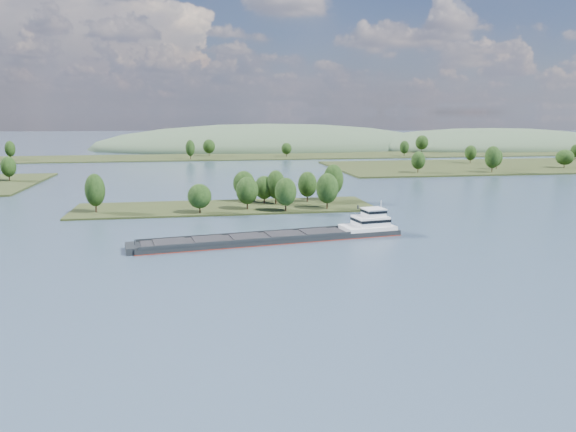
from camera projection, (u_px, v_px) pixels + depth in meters
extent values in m
plane|color=#334458|center=(240.00, 250.00, 132.19)|extent=(1800.00, 1800.00, 0.00)
cube|color=black|center=(225.00, 208.00, 190.34)|extent=(100.00, 30.00, 1.20)
cylinder|color=black|center=(286.00, 206.00, 180.93)|extent=(0.50, 0.50, 3.57)
ellipsoid|color=black|center=(286.00, 192.00, 180.11)|extent=(7.13, 7.13, 9.17)
cylinder|color=black|center=(244.00, 196.00, 201.81)|extent=(0.50, 0.50, 3.56)
ellipsoid|color=black|center=(244.00, 183.00, 200.99)|extent=(7.79, 7.79, 9.16)
cylinder|color=black|center=(247.00, 204.00, 184.41)|extent=(0.50, 0.50, 3.52)
ellipsoid|color=black|center=(247.00, 190.00, 183.60)|extent=(7.41, 7.41, 9.04)
cylinder|color=black|center=(264.00, 199.00, 196.00)|extent=(0.50, 0.50, 3.19)
ellipsoid|color=black|center=(264.00, 187.00, 195.26)|extent=(6.90, 6.90, 8.21)
cylinder|color=black|center=(200.00, 208.00, 177.65)|extent=(0.50, 0.50, 3.05)
ellipsoid|color=black|center=(199.00, 196.00, 176.95)|extent=(7.56, 7.56, 7.84)
cylinder|color=black|center=(96.00, 206.00, 178.47)|extent=(0.50, 0.50, 4.08)
ellipsoid|color=black|center=(95.00, 190.00, 177.53)|extent=(6.39, 6.39, 10.49)
cylinder|color=black|center=(276.00, 199.00, 194.58)|extent=(0.50, 0.50, 3.89)
ellipsoid|color=black|center=(276.00, 184.00, 193.68)|extent=(6.53, 6.53, 10.00)
cylinder|color=black|center=(333.00, 195.00, 202.91)|extent=(0.50, 0.50, 4.29)
ellipsoid|color=black|center=(333.00, 180.00, 201.92)|extent=(7.37, 7.37, 11.02)
cylinder|color=black|center=(327.00, 203.00, 185.00)|extent=(0.50, 0.50, 3.89)
ellipsoid|color=black|center=(327.00, 188.00, 184.10)|extent=(7.46, 7.46, 9.99)
cylinder|color=black|center=(307.00, 197.00, 199.92)|extent=(0.50, 0.50, 3.54)
ellipsoid|color=black|center=(307.00, 184.00, 199.10)|extent=(6.91, 6.91, 9.10)
cylinder|color=black|center=(9.00, 177.00, 259.70)|extent=(0.50, 0.50, 3.69)
ellipsoid|color=black|center=(8.00, 167.00, 258.85)|extent=(6.80, 6.80, 9.49)
cylinder|color=black|center=(418.00, 169.00, 294.50)|extent=(0.50, 0.50, 3.66)
ellipsoid|color=black|center=(418.00, 160.00, 293.65)|extent=(7.45, 7.45, 9.42)
cylinder|color=black|center=(564.00, 165.00, 320.09)|extent=(0.50, 0.50, 3.42)
ellipsoid|color=black|center=(565.00, 157.00, 319.29)|extent=(10.05, 10.05, 8.80)
cylinder|color=black|center=(492.00, 168.00, 295.99)|extent=(0.50, 0.50, 4.55)
ellipsoid|color=black|center=(493.00, 157.00, 294.94)|extent=(8.30, 8.30, 11.69)
cylinder|color=black|center=(496.00, 166.00, 312.65)|extent=(0.50, 0.50, 3.65)
ellipsoid|color=black|center=(497.00, 158.00, 311.80)|extent=(6.22, 6.22, 9.38)
cylinder|color=black|center=(470.00, 160.00, 349.34)|extent=(0.50, 0.50, 3.65)
ellipsoid|color=black|center=(471.00, 153.00, 348.50)|extent=(7.29, 7.29, 9.40)
cylinder|color=black|center=(575.00, 157.00, 375.55)|extent=(0.50, 0.50, 3.35)
ellipsoid|color=black|center=(576.00, 151.00, 374.78)|extent=(6.51, 6.51, 8.61)
cube|color=black|center=(207.00, 158.00, 403.55)|extent=(900.00, 60.00, 1.20)
cylinder|color=black|center=(404.00, 154.00, 408.55)|extent=(0.50, 0.50, 3.69)
ellipsoid|color=black|center=(404.00, 147.00, 407.70)|extent=(6.81, 6.81, 9.48)
cylinder|color=black|center=(209.00, 153.00, 409.03)|extent=(0.50, 0.50, 3.99)
ellipsoid|color=black|center=(209.00, 146.00, 408.10)|extent=(8.95, 8.95, 10.26)
cylinder|color=black|center=(422.00, 150.00, 445.41)|extent=(0.50, 0.50, 4.46)
ellipsoid|color=black|center=(422.00, 142.00, 444.38)|extent=(10.25, 10.25, 11.46)
cylinder|color=black|center=(11.00, 157.00, 376.60)|extent=(0.50, 0.50, 4.16)
ellipsoid|color=black|center=(10.00, 149.00, 375.64)|extent=(6.72, 6.72, 10.71)
cylinder|color=black|center=(286.00, 154.00, 404.31)|extent=(0.50, 0.50, 3.25)
ellipsoid|color=black|center=(286.00, 149.00, 403.55)|extent=(7.55, 7.55, 8.37)
cylinder|color=black|center=(190.00, 156.00, 381.55)|extent=(0.50, 0.50, 4.29)
ellipsoid|color=black|center=(190.00, 148.00, 380.55)|extent=(6.25, 6.25, 11.03)
ellipsoid|color=#374B34|center=(490.00, 148.00, 514.56)|extent=(260.00, 140.00, 36.00)
ellipsoid|color=#374B34|center=(270.00, 148.00, 510.43)|extent=(320.00, 160.00, 44.00)
cube|color=black|center=(273.00, 240.00, 141.46)|extent=(68.68, 18.88, 1.88)
cube|color=maroon|center=(273.00, 241.00, 141.53)|extent=(68.88, 19.08, 0.21)
cube|color=black|center=(242.00, 233.00, 143.01)|extent=(52.27, 8.44, 0.68)
cube|color=black|center=(251.00, 240.00, 135.22)|extent=(52.27, 8.44, 0.68)
cube|color=black|center=(247.00, 237.00, 139.14)|extent=(51.71, 15.42, 0.26)
cube|color=black|center=(170.00, 242.00, 133.23)|extent=(8.65, 8.08, 0.30)
cube|color=black|center=(209.00, 239.00, 136.16)|extent=(8.65, 8.08, 0.30)
cube|color=black|center=(247.00, 236.00, 139.09)|extent=(8.65, 8.08, 0.30)
cube|color=black|center=(282.00, 234.00, 142.02)|extent=(8.65, 8.08, 0.30)
cube|color=black|center=(317.00, 231.00, 144.95)|extent=(8.65, 8.08, 0.30)
cube|color=black|center=(131.00, 249.00, 130.61)|extent=(3.70, 7.97, 1.70)
cylinder|color=black|center=(135.00, 243.00, 130.66)|extent=(0.23, 0.23, 1.88)
cube|color=silver|center=(367.00, 227.00, 149.46)|extent=(14.73, 10.18, 1.02)
cube|color=silver|center=(371.00, 221.00, 149.42)|extent=(9.47, 8.05, 2.56)
cube|color=black|center=(371.00, 219.00, 149.36)|extent=(9.66, 8.24, 0.77)
cube|color=silver|center=(374.00, 212.00, 149.28)|extent=(5.84, 5.84, 1.88)
cube|color=black|center=(374.00, 211.00, 149.22)|extent=(6.03, 6.03, 0.68)
cube|color=silver|center=(374.00, 209.00, 149.10)|extent=(6.23, 6.23, 0.17)
cylinder|color=silver|center=(381.00, 204.00, 149.58)|extent=(0.19, 0.19, 2.22)
cylinder|color=black|center=(358.00, 207.00, 150.38)|extent=(0.49, 0.49, 1.02)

